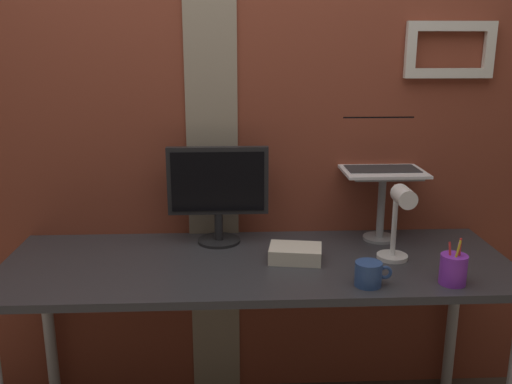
{
  "coord_description": "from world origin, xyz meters",
  "views": [
    {
      "loc": [
        0.01,
        -1.97,
        1.6
      ],
      "look_at": [
        0.11,
        0.14,
        1.03
      ],
      "focal_mm": 38.95,
      "sensor_mm": 36.0,
      "label": 1
    }
  ],
  "objects_px": {
    "desk_lamp": "(399,216)",
    "coffee_mug": "(369,274)",
    "laptop": "(380,155)",
    "pen_cup": "(453,269)",
    "monitor": "(218,187)"
  },
  "relations": [
    {
      "from": "laptop",
      "to": "coffee_mug",
      "type": "relative_size",
      "value": 2.57
    },
    {
      "from": "laptop",
      "to": "pen_cup",
      "type": "relative_size",
      "value": 1.98
    },
    {
      "from": "desk_lamp",
      "to": "coffee_mug",
      "type": "xyz_separation_m",
      "value": [
        -0.15,
        -0.19,
        -0.15
      ]
    },
    {
      "from": "desk_lamp",
      "to": "laptop",
      "type": "bearing_deg",
      "value": 88.71
    },
    {
      "from": "monitor",
      "to": "pen_cup",
      "type": "bearing_deg",
      "value": -29.2
    },
    {
      "from": "laptop",
      "to": "coffee_mug",
      "type": "height_order",
      "value": "laptop"
    },
    {
      "from": "monitor",
      "to": "desk_lamp",
      "type": "bearing_deg",
      "value": -21.96
    },
    {
      "from": "pen_cup",
      "to": "coffee_mug",
      "type": "relative_size",
      "value": 1.3
    },
    {
      "from": "monitor",
      "to": "pen_cup",
      "type": "xyz_separation_m",
      "value": [
        0.82,
        -0.46,
        -0.19
      ]
    },
    {
      "from": "desk_lamp",
      "to": "coffee_mug",
      "type": "distance_m",
      "value": 0.28
    },
    {
      "from": "laptop",
      "to": "coffee_mug",
      "type": "bearing_deg",
      "value": -106.92
    },
    {
      "from": "coffee_mug",
      "to": "monitor",
      "type": "bearing_deg",
      "value": 138.87
    },
    {
      "from": "desk_lamp",
      "to": "coffee_mug",
      "type": "bearing_deg",
      "value": -129.51
    },
    {
      "from": "desk_lamp",
      "to": "monitor",
      "type": "bearing_deg",
      "value": 158.04
    },
    {
      "from": "monitor",
      "to": "laptop",
      "type": "bearing_deg",
      "value": 5.71
    }
  ]
}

